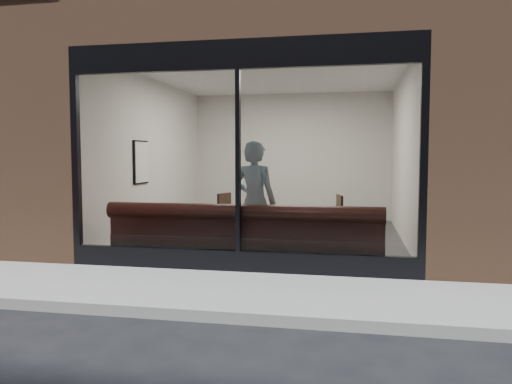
% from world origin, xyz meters
% --- Properties ---
extents(ground, '(120.00, 120.00, 0.00)m').
position_xyz_m(ground, '(0.00, 0.00, 0.00)').
color(ground, black).
rests_on(ground, ground).
extents(sidewalk_near, '(40.00, 2.00, 0.01)m').
position_xyz_m(sidewalk_near, '(0.00, 1.00, 0.01)').
color(sidewalk_near, gray).
rests_on(sidewalk_near, ground).
extents(kerb_near, '(40.00, 0.10, 0.12)m').
position_xyz_m(kerb_near, '(0.00, -0.05, 0.06)').
color(kerb_near, gray).
rests_on(kerb_near, ground).
extents(host_building_pier_left, '(2.50, 12.00, 3.20)m').
position_xyz_m(host_building_pier_left, '(-3.75, 8.00, 1.60)').
color(host_building_pier_left, brown).
rests_on(host_building_pier_left, ground).
extents(host_building_pier_right, '(2.50, 12.00, 3.20)m').
position_xyz_m(host_building_pier_right, '(3.75, 8.00, 1.60)').
color(host_building_pier_right, brown).
rests_on(host_building_pier_right, ground).
extents(host_building_backfill, '(5.00, 6.00, 3.20)m').
position_xyz_m(host_building_backfill, '(0.00, 11.00, 1.60)').
color(host_building_backfill, brown).
rests_on(host_building_backfill, ground).
extents(cafe_floor, '(6.00, 6.00, 0.00)m').
position_xyz_m(cafe_floor, '(0.00, 5.00, 0.02)').
color(cafe_floor, '#2D2D30').
rests_on(cafe_floor, ground).
extents(cafe_ceiling, '(6.00, 6.00, 0.00)m').
position_xyz_m(cafe_ceiling, '(0.00, 5.00, 3.19)').
color(cafe_ceiling, white).
rests_on(cafe_ceiling, host_building_upper).
extents(cafe_wall_back, '(5.00, 0.00, 5.00)m').
position_xyz_m(cafe_wall_back, '(0.00, 7.99, 1.60)').
color(cafe_wall_back, silver).
rests_on(cafe_wall_back, ground).
extents(cafe_wall_left, '(0.00, 6.00, 6.00)m').
position_xyz_m(cafe_wall_left, '(-2.49, 5.00, 1.60)').
color(cafe_wall_left, silver).
rests_on(cafe_wall_left, ground).
extents(cafe_wall_right, '(0.00, 6.00, 6.00)m').
position_xyz_m(cafe_wall_right, '(2.49, 5.00, 1.60)').
color(cafe_wall_right, silver).
rests_on(cafe_wall_right, ground).
extents(storefront_kick, '(5.00, 0.10, 0.30)m').
position_xyz_m(storefront_kick, '(0.00, 2.05, 0.15)').
color(storefront_kick, black).
rests_on(storefront_kick, ground).
extents(storefront_header, '(5.00, 0.10, 0.40)m').
position_xyz_m(storefront_header, '(0.00, 2.05, 3.00)').
color(storefront_header, black).
rests_on(storefront_header, host_building_upper).
extents(storefront_mullion, '(0.06, 0.10, 2.50)m').
position_xyz_m(storefront_mullion, '(0.00, 2.05, 1.55)').
color(storefront_mullion, black).
rests_on(storefront_mullion, storefront_kick).
extents(storefront_glass, '(4.80, 0.00, 4.80)m').
position_xyz_m(storefront_glass, '(0.00, 2.02, 1.55)').
color(storefront_glass, white).
rests_on(storefront_glass, storefront_kick).
extents(banquette, '(4.00, 0.55, 0.45)m').
position_xyz_m(banquette, '(0.00, 2.45, 0.23)').
color(banquette, '#381414').
rests_on(banquette, cafe_floor).
extents(person, '(0.77, 0.60, 1.85)m').
position_xyz_m(person, '(0.11, 2.67, 0.92)').
color(person, '#9FBFD2').
rests_on(person, cafe_floor).
extents(cafe_table_left, '(0.71, 0.71, 0.04)m').
position_xyz_m(cafe_table_left, '(-0.58, 3.03, 0.74)').
color(cafe_table_left, '#301F12').
rests_on(cafe_table_left, cafe_floor).
extents(cafe_table_right, '(0.59, 0.59, 0.04)m').
position_xyz_m(cafe_table_right, '(1.64, 3.22, 0.74)').
color(cafe_table_right, '#301F12').
rests_on(cafe_table_right, cafe_floor).
extents(cafe_chair_left, '(0.50, 0.50, 0.04)m').
position_xyz_m(cafe_chair_left, '(-0.91, 4.14, 0.24)').
color(cafe_chair_left, '#301F12').
rests_on(cafe_chair_left, cafe_floor).
extents(cafe_chair_right, '(0.54, 0.54, 0.04)m').
position_xyz_m(cafe_chair_right, '(1.15, 4.00, 0.24)').
color(cafe_chair_right, '#301F12').
rests_on(cafe_chair_right, cafe_floor).
extents(wall_poster, '(0.02, 0.58, 0.78)m').
position_xyz_m(wall_poster, '(-2.45, 4.36, 1.50)').
color(wall_poster, white).
rests_on(wall_poster, cafe_wall_left).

